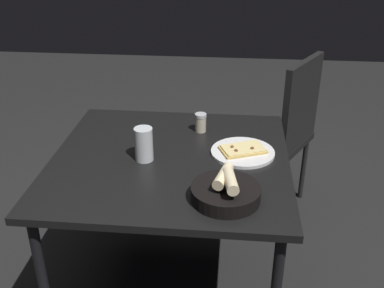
% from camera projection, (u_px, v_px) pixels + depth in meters
% --- Properties ---
extents(ground, '(8.00, 8.00, 0.00)m').
position_uv_depth(ground, '(173.00, 286.00, 2.26)').
color(ground, black).
extents(dining_table, '(0.97, 1.00, 0.73)m').
position_uv_depth(dining_table, '(170.00, 170.00, 1.96)').
color(dining_table, black).
rests_on(dining_table, ground).
extents(pizza_plate, '(0.27, 0.27, 0.04)m').
position_uv_depth(pizza_plate, '(243.00, 152.00, 1.95)').
color(pizza_plate, white).
rests_on(pizza_plate, dining_table).
extents(bread_basket, '(0.25, 0.25, 0.12)m').
position_uv_depth(bread_basket, '(226.00, 191.00, 1.63)').
color(bread_basket, black).
rests_on(bread_basket, dining_table).
extents(beer_glass, '(0.08, 0.08, 0.14)m').
position_uv_depth(beer_glass, '(144.00, 146.00, 1.88)').
color(beer_glass, silver).
rests_on(beer_glass, dining_table).
extents(pepper_shaker, '(0.05, 0.05, 0.09)m').
position_uv_depth(pepper_shaker, '(201.00, 124.00, 2.14)').
color(pepper_shaker, '#BFB299').
rests_on(pepper_shaker, dining_table).
extents(chair_near, '(0.60, 0.60, 0.96)m').
position_uv_depth(chair_near, '(280.00, 128.00, 2.63)').
color(chair_near, black).
rests_on(chair_near, ground).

